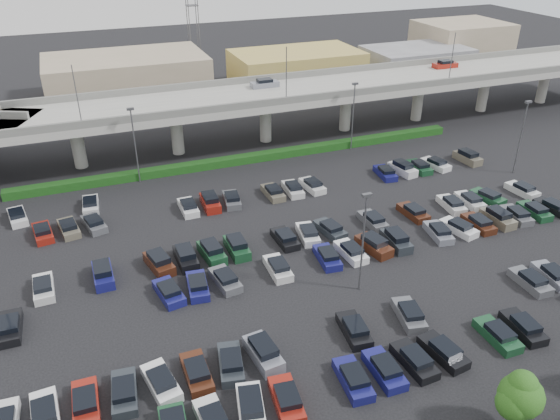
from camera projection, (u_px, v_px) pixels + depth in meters
name	position (u px, v px, depth m)	size (l,w,h in m)	color
ground	(323.00, 247.00, 59.08)	(280.00, 280.00, 0.00)	black
overpass	(232.00, 102.00, 81.89)	(150.00, 13.00, 15.80)	#989790
hedge	(250.00, 158.00, 79.28)	(66.00, 1.60, 1.10)	#163C11
tree_row	(507.00, 402.00, 35.91)	(65.07, 3.66, 5.94)	#332316
parked_cars	(324.00, 263.00, 55.45)	(62.98, 41.66, 1.67)	slate
light_poles	(281.00, 195.00, 56.42)	(66.90, 48.38, 10.30)	#515257
distant_buildings	(250.00, 69.00, 111.83)	(138.00, 24.00, 9.00)	slate
comm_tower	(192.00, 2.00, 113.47)	(2.40, 2.40, 30.00)	#515257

